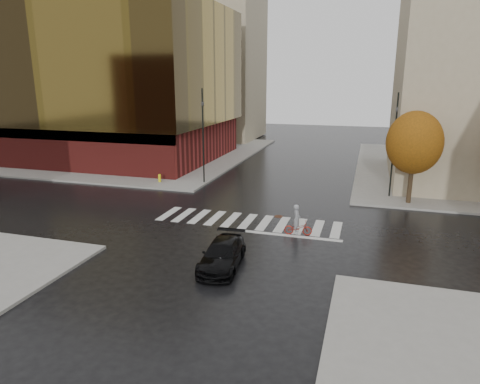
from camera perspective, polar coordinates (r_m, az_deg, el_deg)
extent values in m
plane|color=black|center=(26.69, 0.76, -4.25)|extent=(120.00, 120.00, 0.00)
cube|color=gray|center=(53.88, -14.76, 5.15)|extent=(30.00, 30.00, 0.15)
cube|color=silver|center=(27.14, 1.05, -3.90)|extent=(12.00, 3.00, 0.01)
cube|color=maroon|center=(51.63, -17.60, 6.87)|extent=(26.00, 18.00, 4.00)
cube|color=beige|center=(44.52, -24.10, 7.04)|extent=(26.00, 0.40, 1.00)
cube|color=olive|center=(51.23, -18.32, 15.75)|extent=(27.00, 19.00, 12.00)
cube|color=tan|center=(65.41, -3.89, 16.10)|extent=(14.00, 12.00, 20.00)
cylinder|color=#2E2114|center=(32.59, 21.74, 1.06)|extent=(0.32, 0.32, 2.80)
ellipsoid|color=#96500E|center=(32.07, 22.24, 6.13)|extent=(3.80, 3.80, 4.37)
imported|color=black|center=(20.64, -2.36, -8.31)|extent=(2.15, 4.45, 1.25)
imported|color=maroon|center=(24.93, 7.76, -4.77)|extent=(1.65, 0.75, 0.83)
imported|color=#96999E|center=(24.77, 7.57, -3.57)|extent=(0.48, 0.67, 1.69)
cylinder|color=black|center=(36.09, -4.94, 7.39)|extent=(0.12, 0.12, 7.84)
imported|color=black|center=(35.83, -5.05, 11.90)|extent=(0.22, 0.19, 0.98)
cylinder|color=black|center=(33.49, 19.82, 5.83)|extent=(0.12, 0.12, 7.66)
imported|color=black|center=(33.21, 20.24, 10.56)|extent=(0.21, 0.23, 0.96)
cylinder|color=yellow|center=(37.35, -10.66, 1.77)|extent=(0.23, 0.23, 0.56)
sphere|color=yellow|center=(37.29, -10.69, 2.19)|extent=(0.24, 0.24, 0.24)
cylinder|color=#4E2C1C|center=(28.15, 5.17, -3.26)|extent=(0.59, 0.59, 0.01)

